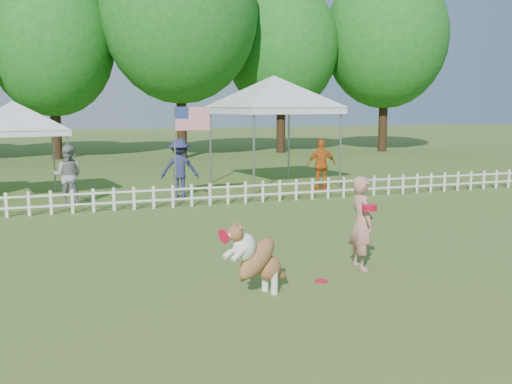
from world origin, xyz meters
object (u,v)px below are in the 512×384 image
(frisbee_on_turf, at_px, (321,281))
(spectator_a, at_px, (68,175))
(handler, at_px, (361,223))
(dog, at_px, (258,258))
(flag_pole, at_px, (175,155))
(spectator_c, at_px, (321,165))
(canopy_tent_left, at_px, (16,152))
(canopy_tent_right, at_px, (273,132))
(spectator_b, at_px, (180,168))

(frisbee_on_turf, relative_size, spectator_a, 0.12)
(handler, xyz_separation_m, dog, (-2.03, -0.72, -0.22))
(handler, xyz_separation_m, flag_pole, (-1.60, 7.11, 0.57))
(dog, relative_size, spectator_a, 0.67)
(spectator_a, distance_m, spectator_c, 7.58)
(handler, distance_m, spectator_c, 8.79)
(dog, bearing_deg, spectator_c, 37.42)
(canopy_tent_left, relative_size, spectator_a, 1.68)
(handler, xyz_separation_m, canopy_tent_left, (-5.67, 9.39, 0.59))
(canopy_tent_right, bearing_deg, flag_pole, -155.00)
(frisbee_on_turf, xyz_separation_m, spectator_c, (4.16, 8.58, 0.80))
(handler, distance_m, frisbee_on_turf, 1.25)
(handler, relative_size, frisbee_on_turf, 7.61)
(canopy_tent_right, distance_m, spectator_a, 6.85)
(handler, relative_size, spectator_a, 0.95)
(handler, height_order, canopy_tent_right, canopy_tent_right)
(handler, bearing_deg, dog, 112.18)
(spectator_a, height_order, spectator_b, spectator_b)
(frisbee_on_turf, relative_size, spectator_b, 0.12)
(dog, height_order, spectator_a, spectator_a)
(canopy_tent_right, bearing_deg, spectator_c, -64.45)
(frisbee_on_turf, relative_size, canopy_tent_right, 0.06)
(dog, bearing_deg, frisbee_on_turf, -6.93)
(canopy_tent_left, xyz_separation_m, canopy_tent_right, (7.88, 0.29, 0.41))
(canopy_tent_right, bearing_deg, spectator_a, -173.47)
(spectator_a, bearing_deg, canopy_tent_left, -32.13)
(handler, bearing_deg, spectator_c, -18.94)
(canopy_tent_right, distance_m, spectator_b, 3.83)
(handler, relative_size, dog, 1.40)
(handler, height_order, spectator_c, spectator_c)
(spectator_a, bearing_deg, canopy_tent_right, -147.90)
(dog, height_order, frisbee_on_turf, dog)
(spectator_c, bearing_deg, flag_pole, 19.00)
(dog, bearing_deg, canopy_tent_right, 45.96)
(frisbee_on_turf, relative_size, spectator_c, 0.12)
(handler, relative_size, spectator_c, 0.94)
(canopy_tent_right, bearing_deg, spectator_b, -166.84)
(dog, xyz_separation_m, frisbee_on_turf, (1.13, 0.30, -0.53))
(spectator_a, bearing_deg, handler, 135.41)
(spectator_c, bearing_deg, canopy_tent_right, -48.75)
(canopy_tent_left, height_order, spectator_c, canopy_tent_left)
(dog, distance_m, flag_pole, 7.87)
(dog, xyz_separation_m, spectator_a, (-2.29, 8.58, 0.26))
(dog, xyz_separation_m, canopy_tent_right, (4.24, 10.39, 1.22))
(dog, relative_size, spectator_c, 0.67)
(spectator_a, height_order, spectator_c, spectator_c)
(handler, distance_m, dog, 2.17)
(spectator_b, distance_m, spectator_c, 4.49)
(frisbee_on_turf, bearing_deg, canopy_tent_left, 115.91)
(dog, distance_m, canopy_tent_left, 10.77)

